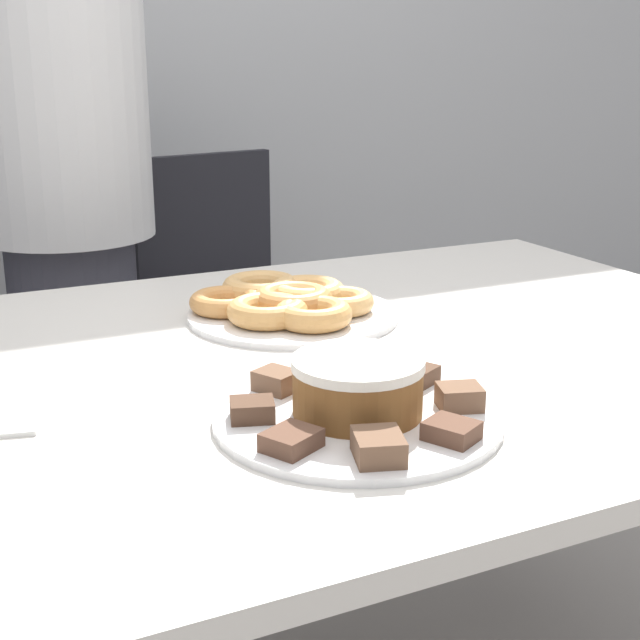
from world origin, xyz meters
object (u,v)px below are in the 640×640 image
at_px(plate_cake, 357,417).
at_px(frosted_cake, 358,386).
at_px(office_chair_right, 235,342).
at_px(plate_donuts, 293,315).
at_px(person_standing, 67,214).

distance_m(plate_cake, frosted_cake, 0.04).
bearing_deg(office_chair_right, plate_cake, -113.77).
relative_size(plate_cake, plate_donuts, 0.99).
distance_m(person_standing, office_chair_right, 0.57).
relative_size(plate_donuts, frosted_cake, 2.23).
bearing_deg(person_standing, frosted_cake, -84.09).
height_order(person_standing, office_chair_right, person_standing).
distance_m(office_chair_right, plate_donuts, 0.88).
relative_size(person_standing, plate_cake, 4.61).
height_order(office_chair_right, plate_donuts, office_chair_right).
distance_m(plate_donuts, frosted_cake, 0.44).
height_order(person_standing, plate_donuts, person_standing).
bearing_deg(office_chair_right, person_standing, -178.21).
bearing_deg(frosted_cake, office_chair_right, 76.36).
height_order(plate_donuts, frosted_cake, frosted_cake).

